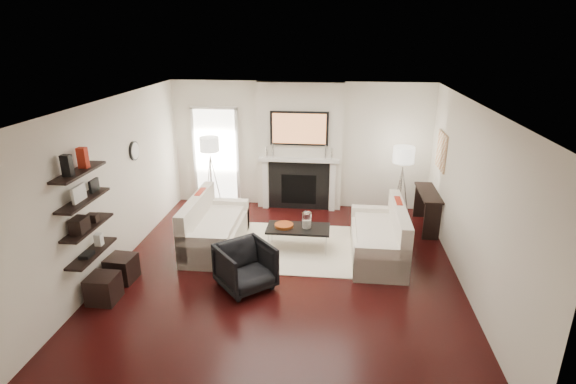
# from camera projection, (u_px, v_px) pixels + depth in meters

# --- Properties ---
(room_envelope) EXTENTS (6.00, 6.00, 6.00)m
(room_envelope) POSITION_uv_depth(u_px,v_px,m) (284.00, 193.00, 6.80)
(room_envelope) COLOR black
(room_envelope) RESTS_ON ground
(chimney_breast) EXTENTS (1.80, 0.25, 2.70)m
(chimney_breast) POSITION_uv_depth(u_px,v_px,m) (300.00, 147.00, 9.49)
(chimney_breast) COLOR silver
(chimney_breast) RESTS_ON floor
(fireplace_surround) EXTENTS (1.30, 0.02, 1.04)m
(fireplace_surround) POSITION_uv_depth(u_px,v_px,m) (299.00, 186.00, 9.65)
(fireplace_surround) COLOR black
(fireplace_surround) RESTS_ON floor
(firebox) EXTENTS (0.75, 0.02, 0.65)m
(firebox) POSITION_uv_depth(u_px,v_px,m) (299.00, 189.00, 9.66)
(firebox) COLOR black
(firebox) RESTS_ON floor
(mantel_pilaster_l) EXTENTS (0.12, 0.08, 1.10)m
(mantel_pilaster_l) POSITION_uv_depth(u_px,v_px,m) (265.00, 184.00, 9.68)
(mantel_pilaster_l) COLOR white
(mantel_pilaster_l) RESTS_ON floor
(mantel_pilaster_r) EXTENTS (0.12, 0.08, 1.10)m
(mantel_pilaster_r) POSITION_uv_depth(u_px,v_px,m) (332.00, 186.00, 9.53)
(mantel_pilaster_r) COLOR white
(mantel_pilaster_r) RESTS_ON floor
(mantel_shelf) EXTENTS (1.70, 0.18, 0.07)m
(mantel_shelf) POSITION_uv_depth(u_px,v_px,m) (299.00, 160.00, 9.40)
(mantel_shelf) COLOR white
(mantel_shelf) RESTS_ON chimney_breast
(tv_body) EXTENTS (1.20, 0.06, 0.70)m
(tv_body) POSITION_uv_depth(u_px,v_px,m) (299.00, 128.00, 9.20)
(tv_body) COLOR black
(tv_body) RESTS_ON chimney_breast
(tv_screen) EXTENTS (1.10, 0.00, 0.62)m
(tv_screen) POSITION_uv_depth(u_px,v_px,m) (299.00, 129.00, 9.17)
(tv_screen) COLOR #BF723F
(tv_screen) RESTS_ON tv_body
(candlestick_l_tall) EXTENTS (0.04, 0.04, 0.30)m
(candlestick_l_tall) POSITION_uv_depth(u_px,v_px,m) (273.00, 150.00, 9.40)
(candlestick_l_tall) COLOR silver
(candlestick_l_tall) RESTS_ON mantel_shelf
(candlestick_l_short) EXTENTS (0.04, 0.04, 0.24)m
(candlestick_l_short) POSITION_uv_depth(u_px,v_px,m) (267.00, 152.00, 9.42)
(candlestick_l_short) COLOR silver
(candlestick_l_short) RESTS_ON mantel_shelf
(candlestick_r_tall) EXTENTS (0.04, 0.04, 0.30)m
(candlestick_r_tall) POSITION_uv_depth(u_px,v_px,m) (325.00, 152.00, 9.29)
(candlestick_r_tall) COLOR silver
(candlestick_r_tall) RESTS_ON mantel_shelf
(candlestick_r_short) EXTENTS (0.04, 0.04, 0.24)m
(candlestick_r_short) POSITION_uv_depth(u_px,v_px,m) (332.00, 153.00, 9.28)
(candlestick_r_short) COLOR silver
(candlestick_r_short) RESTS_ON mantel_shelf
(hallway_panel) EXTENTS (0.90, 0.02, 2.10)m
(hallway_panel) POSITION_uv_depth(u_px,v_px,m) (216.00, 157.00, 9.88)
(hallway_panel) COLOR white
(hallway_panel) RESTS_ON floor
(door_trim_l) EXTENTS (0.06, 0.06, 2.16)m
(door_trim_l) POSITION_uv_depth(u_px,v_px,m) (195.00, 156.00, 9.91)
(door_trim_l) COLOR white
(door_trim_l) RESTS_ON floor
(door_trim_r) EXTENTS (0.06, 0.06, 2.16)m
(door_trim_r) POSITION_uv_depth(u_px,v_px,m) (238.00, 158.00, 9.81)
(door_trim_r) COLOR white
(door_trim_r) RESTS_ON floor
(door_trim_top) EXTENTS (1.02, 0.06, 0.06)m
(door_trim_top) POSITION_uv_depth(u_px,v_px,m) (213.00, 108.00, 9.50)
(door_trim_top) COLOR white
(door_trim_top) RESTS_ON wall_back
(rug) EXTENTS (2.60, 2.00, 0.01)m
(rug) POSITION_uv_depth(u_px,v_px,m) (283.00, 247.00, 8.08)
(rug) COLOR #F0E0C5
(rug) RESTS_ON floor
(loveseat_left_base) EXTENTS (0.85, 1.80, 0.42)m
(loveseat_left_base) POSITION_uv_depth(u_px,v_px,m) (216.00, 236.00, 8.02)
(loveseat_left_base) COLOR silver
(loveseat_left_base) RESTS_ON floor
(loveseat_left_back) EXTENTS (0.18, 1.80, 0.80)m
(loveseat_left_back) POSITION_uv_depth(u_px,v_px,m) (197.00, 219.00, 7.95)
(loveseat_left_back) COLOR silver
(loveseat_left_back) RESTS_ON floor
(loveseat_left_arm_n) EXTENTS (0.85, 0.18, 0.60)m
(loveseat_left_arm_n) POSITION_uv_depth(u_px,v_px,m) (203.00, 252.00, 7.24)
(loveseat_left_arm_n) COLOR silver
(loveseat_left_arm_n) RESTS_ON floor
(loveseat_left_arm_s) EXTENTS (0.85, 0.18, 0.60)m
(loveseat_left_arm_s) POSITION_uv_depth(u_px,v_px,m) (227.00, 214.00, 8.75)
(loveseat_left_arm_s) COLOR silver
(loveseat_left_arm_s) RESTS_ON floor
(loveseat_left_cushion) EXTENTS (0.63, 1.44, 0.10)m
(loveseat_left_cushion) POSITION_uv_depth(u_px,v_px,m) (218.00, 223.00, 7.93)
(loveseat_left_cushion) COLOR silver
(loveseat_left_cushion) RESTS_ON loveseat_left_base
(pillow_left_orange) EXTENTS (0.10, 0.42, 0.42)m
(pillow_left_orange) POSITION_uv_depth(u_px,v_px,m) (201.00, 202.00, 8.16)
(pillow_left_orange) COLOR #AC2715
(pillow_left_orange) RESTS_ON loveseat_left_cushion
(pillow_left_charcoal) EXTENTS (0.10, 0.40, 0.40)m
(pillow_left_charcoal) POSITION_uv_depth(u_px,v_px,m) (191.00, 215.00, 7.61)
(pillow_left_charcoal) COLOR black
(pillow_left_charcoal) RESTS_ON loveseat_left_cushion
(loveseat_right_base) EXTENTS (0.85, 1.80, 0.42)m
(loveseat_right_base) POSITION_uv_depth(u_px,v_px,m) (377.00, 246.00, 7.66)
(loveseat_right_base) COLOR silver
(loveseat_right_base) RESTS_ON floor
(loveseat_right_back) EXTENTS (0.18, 1.80, 0.80)m
(loveseat_right_back) POSITION_uv_depth(u_px,v_px,m) (399.00, 230.00, 7.52)
(loveseat_right_back) COLOR silver
(loveseat_right_back) RESTS_ON floor
(loveseat_right_arm_n) EXTENTS (0.85, 0.18, 0.60)m
(loveseat_right_arm_n) POSITION_uv_depth(u_px,v_px,m) (382.00, 264.00, 6.87)
(loveseat_right_arm_n) COLOR silver
(loveseat_right_arm_n) RESTS_ON floor
(loveseat_right_arm_s) EXTENTS (0.85, 0.18, 0.60)m
(loveseat_right_arm_s) POSITION_uv_depth(u_px,v_px,m) (374.00, 222.00, 8.39)
(loveseat_right_arm_s) COLOR silver
(loveseat_right_arm_s) RESTS_ON floor
(loveseat_right_cushion) EXTENTS (0.63, 1.44, 0.10)m
(loveseat_right_cushion) POSITION_uv_depth(u_px,v_px,m) (375.00, 232.00, 7.58)
(loveseat_right_cushion) COLOR silver
(loveseat_right_cushion) RESTS_ON loveseat_right_base
(pillow_right_orange) EXTENTS (0.10, 0.42, 0.42)m
(pillow_right_orange) POSITION_uv_depth(u_px,v_px,m) (397.00, 212.00, 7.73)
(pillow_right_orange) COLOR #AC2715
(pillow_right_orange) RESTS_ON loveseat_right_cushion
(pillow_right_charcoal) EXTENTS (0.10, 0.40, 0.40)m
(pillow_right_charcoal) POSITION_uv_depth(u_px,v_px,m) (402.00, 226.00, 7.17)
(pillow_right_charcoal) COLOR black
(pillow_right_charcoal) RESTS_ON loveseat_right_cushion
(coffee_table) EXTENTS (1.10, 0.55, 0.04)m
(coffee_table) POSITION_uv_depth(u_px,v_px,m) (298.00, 228.00, 7.87)
(coffee_table) COLOR black
(coffee_table) RESTS_ON floor
(coffee_leg_nw) EXTENTS (0.02, 0.02, 0.38)m
(coffee_leg_nw) POSITION_uv_depth(u_px,v_px,m) (268.00, 243.00, 7.78)
(coffee_leg_nw) COLOR silver
(coffee_leg_nw) RESTS_ON floor
(coffee_leg_ne) EXTENTS (0.02, 0.02, 0.38)m
(coffee_leg_ne) POSITION_uv_depth(u_px,v_px,m) (326.00, 246.00, 7.68)
(coffee_leg_ne) COLOR silver
(coffee_leg_ne) RESTS_ON floor
(coffee_leg_sw) EXTENTS (0.02, 0.02, 0.38)m
(coffee_leg_sw) POSITION_uv_depth(u_px,v_px,m) (272.00, 233.00, 8.19)
(coffee_leg_sw) COLOR silver
(coffee_leg_sw) RESTS_ON floor
(coffee_leg_se) EXTENTS (0.02, 0.02, 0.38)m
(coffee_leg_se) POSITION_uv_depth(u_px,v_px,m) (327.00, 235.00, 8.09)
(coffee_leg_se) COLOR silver
(coffee_leg_se) RESTS_ON floor
(hurricane_glass) EXTENTS (0.17, 0.17, 0.29)m
(hurricane_glass) POSITION_uv_depth(u_px,v_px,m) (307.00, 220.00, 7.80)
(hurricane_glass) COLOR white
(hurricane_glass) RESTS_ON coffee_table
(hurricane_candle) EXTENTS (0.10, 0.10, 0.15)m
(hurricane_candle) POSITION_uv_depth(u_px,v_px,m) (307.00, 224.00, 7.82)
(hurricane_candle) COLOR white
(hurricane_candle) RESTS_ON coffee_table
(copper_bowl) EXTENTS (0.33, 0.33, 0.05)m
(copper_bowl) POSITION_uv_depth(u_px,v_px,m) (284.00, 225.00, 7.88)
(copper_bowl) COLOR #BD561F
(copper_bowl) RESTS_ON coffee_table
(armchair) EXTENTS (1.01, 1.01, 0.76)m
(armchair) POSITION_uv_depth(u_px,v_px,m) (246.00, 265.00, 6.69)
(armchair) COLOR black
(armchair) RESTS_ON floor
(lamp_left_post) EXTENTS (0.02, 0.02, 1.20)m
(lamp_left_post) POSITION_uv_depth(u_px,v_px,m) (212.00, 183.00, 9.59)
(lamp_left_post) COLOR silver
(lamp_left_post) RESTS_ON floor
(lamp_left_shade) EXTENTS (0.40, 0.40, 0.30)m
(lamp_left_shade) POSITION_uv_depth(u_px,v_px,m) (209.00, 144.00, 9.30)
(lamp_left_shade) COLOR white
(lamp_left_shade) RESTS_ON lamp_left_post
(lamp_left_leg_a) EXTENTS (0.25, 0.02, 1.23)m
(lamp_left_leg_a) POSITION_uv_depth(u_px,v_px,m) (217.00, 183.00, 9.57)
(lamp_left_leg_a) COLOR silver
(lamp_left_leg_a) RESTS_ON floor
(lamp_left_leg_b) EXTENTS (0.14, 0.22, 1.23)m
(lamp_left_leg_b) POSITION_uv_depth(u_px,v_px,m) (210.00, 182.00, 9.68)
(lamp_left_leg_b) COLOR silver
(lamp_left_leg_b) RESTS_ON floor
(lamp_left_leg_c) EXTENTS (0.14, 0.22, 1.23)m
(lamp_left_leg_c) POSITION_uv_depth(u_px,v_px,m) (208.00, 184.00, 9.50)
(lamp_left_leg_c) COLOR silver
(lamp_left_leg_c) RESTS_ON floor
(lamp_right_post) EXTENTS (0.02, 0.02, 1.20)m
(lamp_right_post) POSITION_uv_depth(u_px,v_px,m) (400.00, 197.00, 8.79)
(lamp_right_post) COLOR silver
(lamp_right_post) RESTS_ON floor
(lamp_right_shade) EXTENTS (0.40, 0.40, 0.30)m
(lamp_right_shade) POSITION_uv_depth(u_px,v_px,m) (404.00, 155.00, 8.51)
(lamp_right_shade) COLOR white
(lamp_right_shade) RESTS_ON lamp_right_post
(lamp_right_leg_a) EXTENTS (0.25, 0.02, 1.23)m
(lamp_right_leg_a) POSITION_uv_depth(u_px,v_px,m) (406.00, 197.00, 8.78)
(lamp_right_leg_a) COLOR silver
(lamp_right_leg_a) RESTS_ON floor
(lamp_right_leg_b) EXTENTS (0.14, 0.22, 1.23)m
(lamp_right_leg_b) POSITION_uv_depth(u_px,v_px,m) (397.00, 195.00, 8.89)
(lamp_right_leg_b) COLOR silver
(lamp_right_leg_b) RESTS_ON floor
(lamp_right_leg_c) EXTENTS (0.14, 0.22, 1.23)m
(lamp_right_leg_c) POSITION_uv_depth(u_px,v_px,m) (398.00, 198.00, 8.71)
(lamp_right_leg_c) COLOR silver
(lamp_right_leg_c) RESTS_ON floor
(console_top) EXTENTS (0.35, 1.20, 0.04)m
(console_top) POSITION_uv_depth(u_px,v_px,m) (429.00, 193.00, 8.63)
(console_top) COLOR black
(console_top) RESTS_ON floor
(console_leg_n) EXTENTS (0.30, 0.04, 0.71)m
(console_leg_n) POSITION_uv_depth(u_px,v_px,m) (432.00, 222.00, 8.25)
(console_leg_n) COLOR black
(console_leg_n) RESTS_ON floor
(console_leg_s) EXTENTS (0.30, 0.04, 0.71)m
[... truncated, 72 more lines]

